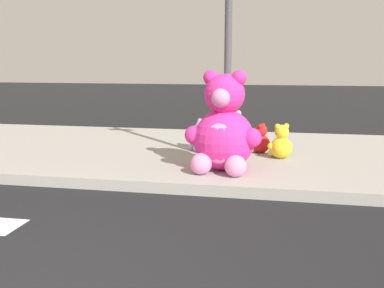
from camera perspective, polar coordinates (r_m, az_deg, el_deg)
The scene contains 7 objects.
sidewalk at distance 7.78m, azimuth -2.16°, elevation -1.13°, with size 28.00×4.40×0.15m, color #9E9B93.
sign_pole at distance 6.65m, azimuth 4.71°, elevation 12.21°, with size 0.56×0.11×3.20m.
plush_pink_large at distance 6.13m, azimuth 4.12°, elevation 1.70°, with size 1.08×0.96×1.41m.
plush_yellow at distance 7.09m, azimuth 11.47°, elevation -0.04°, with size 0.39×0.40×0.56m.
plush_tan at distance 7.73m, azimuth 5.52°, elevation 1.35°, with size 0.48×0.48×0.67m.
plush_red at distance 7.47m, azimuth 8.88°, elevation 0.39°, with size 0.35×0.37×0.50m.
plush_lavender at distance 7.57m, azimuth 1.15°, elevation 0.81°, with size 0.40×0.38×0.55m.
Camera 1 is at (1.75, -2.21, 1.67)m, focal length 40.99 mm.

